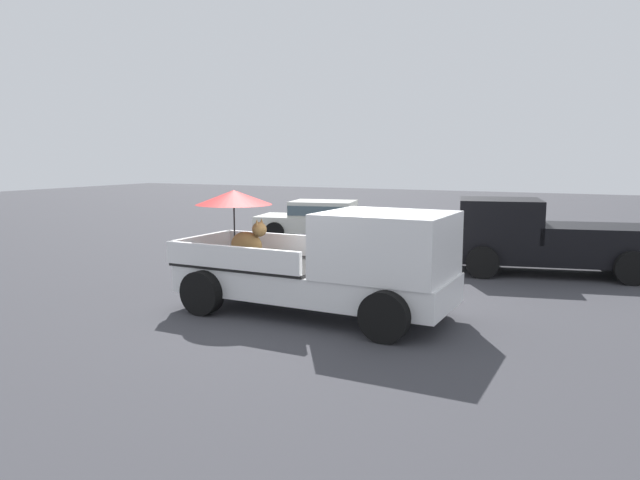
% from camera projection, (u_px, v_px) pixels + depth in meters
% --- Properties ---
extents(ground_plane, '(80.00, 80.00, 0.00)m').
position_uv_depth(ground_plane, '(313.00, 313.00, 10.76)').
color(ground_plane, '#38383D').
extents(pickup_truck_main, '(5.08, 2.32, 2.19)m').
position_uv_depth(pickup_truck_main, '(332.00, 262.00, 10.46)').
color(pickup_truck_main, black).
rests_on(pickup_truck_main, ground).
extents(pickup_truck_red, '(5.08, 2.98, 1.80)m').
position_uv_depth(pickup_truck_red, '(541.00, 238.00, 14.34)').
color(pickup_truck_red, black).
rests_on(pickup_truck_red, ground).
extents(parked_sedan_near, '(4.57, 2.62, 1.33)m').
position_uv_depth(parked_sedan_near, '(322.00, 218.00, 20.19)').
color(parked_sedan_near, black).
rests_on(parked_sedan_near, ground).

